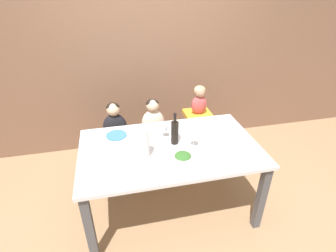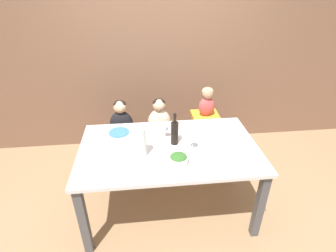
{
  "view_description": "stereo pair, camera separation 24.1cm",
  "coord_description": "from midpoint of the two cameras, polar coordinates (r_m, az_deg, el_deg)",
  "views": [
    {
      "loc": [
        -0.46,
        -1.97,
        2.15
      ],
      "look_at": [
        0.0,
        0.07,
        0.95
      ],
      "focal_mm": 28.0,
      "sensor_mm": 36.0,
      "label": 1
    },
    {
      "loc": [
        -0.23,
        -2.01,
        2.15
      ],
      "look_at": [
        0.0,
        0.07,
        0.95
      ],
      "focal_mm": 28.0,
      "sensor_mm": 36.0,
      "label": 2
    }
  ],
  "objects": [
    {
      "name": "wall_back",
      "position": [
        3.47,
        -0.35,
        16.49
      ],
      "size": [
        10.0,
        0.06,
        2.7
      ],
      "color": "brown",
      "rests_on": "ground_plane"
    },
    {
      "name": "paper_towel_roll",
      "position": [
        2.25,
        -3.11,
        -3.7
      ],
      "size": [
        0.11,
        0.11,
        0.28
      ],
      "color": "white",
      "rests_on": "dining_table"
    },
    {
      "name": "person_baby_right",
      "position": [
        3.13,
        10.7,
        5.45
      ],
      "size": [
        0.19,
        0.14,
        0.35
      ],
      "color": "#C64C4C",
      "rests_on": "chair_right_highchair"
    },
    {
      "name": "dinner_plate_back_left",
      "position": [
        2.67,
        -8.09,
        -1.44
      ],
      "size": [
        0.2,
        0.2,
        0.01
      ],
      "color": "teal",
      "rests_on": "dining_table"
    },
    {
      "name": "ground_plane",
      "position": [
        2.95,
        2.61,
        -17.05
      ],
      "size": [
        14.0,
        14.0,
        0.0
      ],
      "primitive_type": "plane",
      "color": "#9E7A56"
    },
    {
      "name": "salad_bowl_large",
      "position": [
        2.22,
        5.44,
        -7.27
      ],
      "size": [
        0.17,
        0.17,
        0.09
      ],
      "color": "silver",
      "rests_on": "dining_table"
    },
    {
      "name": "chair_far_center",
      "position": [
        3.26,
        0.28,
        -2.98
      ],
      "size": [
        0.38,
        0.41,
        0.46
      ],
      "color": "silver",
      "rests_on": "ground_plane"
    },
    {
      "name": "wine_glass_far",
      "position": [
        2.52,
        2.08,
        -0.35
      ],
      "size": [
        0.08,
        0.08,
        0.16
      ],
      "color": "white",
      "rests_on": "dining_table"
    },
    {
      "name": "chair_right_highchair",
      "position": [
        3.28,
        10.14,
        -0.13
      ],
      "size": [
        0.32,
        0.35,
        0.69
      ],
      "color": "silver",
      "rests_on": "ground_plane"
    },
    {
      "name": "dinner_plate_front_left",
      "position": [
        2.26,
        -9.33,
        -8.16
      ],
      "size": [
        0.2,
        0.2,
        0.01
      ],
      "color": "silver",
      "rests_on": "dining_table"
    },
    {
      "name": "person_child_left",
      "position": [
        3.09,
        -7.99,
        1.37
      ],
      "size": [
        0.27,
        0.16,
        0.47
      ],
      "color": "black",
      "rests_on": "chair_far_left"
    },
    {
      "name": "wine_bottle",
      "position": [
        2.43,
        4.29,
        -1.44
      ],
      "size": [
        0.07,
        0.07,
        0.31
      ],
      "color": "black",
      "rests_on": "dining_table"
    },
    {
      "name": "person_child_center",
      "position": [
        3.1,
        0.29,
        1.81
      ],
      "size": [
        0.27,
        0.16,
        0.47
      ],
      "color": "beige",
      "rests_on": "chair_far_center"
    },
    {
      "name": "chair_far_left",
      "position": [
        3.24,
        -7.61,
        -3.42
      ],
      "size": [
        0.38,
        0.41,
        0.46
      ],
      "color": "silver",
      "rests_on": "ground_plane"
    },
    {
      "name": "dining_table",
      "position": [
        2.5,
        2.96,
        -6.4
      ],
      "size": [
        1.66,
        0.99,
        0.77
      ],
      "color": "silver",
      "rests_on": "ground_plane"
    },
    {
      "name": "wine_glass_near",
      "position": [
        2.38,
        8.37,
        -2.6
      ],
      "size": [
        0.08,
        0.08,
        0.16
      ],
      "color": "white",
      "rests_on": "dining_table"
    }
  ]
}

